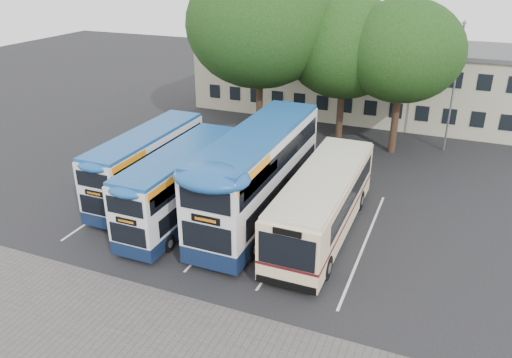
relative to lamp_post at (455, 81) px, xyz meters
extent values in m
plane|color=black|center=(-6.00, -19.97, -5.08)|extent=(120.00, 120.00, 0.00)
cube|color=#595654|center=(-8.00, -24.97, -5.08)|extent=(40.00, 6.00, 0.01)
cube|color=silver|center=(-16.75, -14.97, -5.08)|extent=(0.12, 11.00, 0.01)
cube|color=silver|center=(-13.25, -14.97, -5.08)|extent=(0.12, 11.00, 0.01)
cube|color=silver|center=(-9.75, -14.97, -5.08)|extent=(0.12, 11.00, 0.01)
cube|color=silver|center=(-6.25, -14.97, -5.08)|extent=(0.12, 11.00, 0.01)
cube|color=silver|center=(-2.75, -14.97, -5.08)|extent=(0.12, 11.00, 0.01)
cube|color=#B5B192|center=(-6.00, 7.03, -2.08)|extent=(32.00, 8.00, 6.00)
cube|color=#4C4C4F|center=(-6.00, 7.03, 0.97)|extent=(32.40, 8.40, 0.30)
cube|color=black|center=(-6.00, 3.01, -3.38)|extent=(30.00, 0.06, 1.20)
cube|color=black|center=(-6.00, 3.01, -0.58)|extent=(30.00, 0.06, 1.20)
cylinder|color=gray|center=(0.00, 0.03, -0.58)|extent=(0.14, 0.14, 9.00)
cube|color=gray|center=(0.00, 0.03, 3.92)|extent=(0.12, 0.80, 0.12)
cube|color=gray|center=(0.00, -0.37, 3.87)|extent=(0.25, 0.50, 0.12)
cylinder|color=black|center=(-13.20, -3.03, -1.95)|extent=(0.50, 0.50, 6.27)
ellipsoid|color=black|center=(-13.20, -3.03, 3.44)|extent=(10.32, 10.32, 8.77)
cylinder|color=black|center=(-7.54, -1.05, -2.48)|extent=(0.50, 0.50, 5.20)
ellipsoid|color=black|center=(-7.54, -1.05, 1.99)|extent=(8.47, 8.47, 7.20)
cylinder|color=black|center=(-3.47, -1.73, -2.46)|extent=(0.50, 0.50, 5.26)
ellipsoid|color=black|center=(-3.47, -1.73, 2.07)|extent=(8.01, 8.01, 6.80)
cube|color=#101E3E|center=(-15.48, -14.43, -4.47)|extent=(2.21, 9.28, 0.71)
cube|color=white|center=(-15.48, -14.43, -2.74)|extent=(2.21, 9.28, 2.74)
cube|color=#17498C|center=(-15.48, -14.43, -1.33)|extent=(2.16, 9.09, 0.27)
cube|color=black|center=(-15.48, -14.17, -3.49)|extent=(2.25, 8.22, 0.88)
cube|color=black|center=(-15.48, -14.43, -2.12)|extent=(2.25, 8.75, 0.80)
cube|color=orange|center=(-14.36, -17.48, -1.64)|extent=(0.02, 2.83, 0.49)
cube|color=black|center=(-15.48, -19.10, -2.83)|extent=(1.06, 0.06, 0.27)
cylinder|color=black|center=(-16.48, -11.74, -4.64)|extent=(0.27, 0.88, 0.88)
cylinder|color=black|center=(-14.48, -11.74, -4.64)|extent=(0.27, 0.88, 0.88)
cylinder|color=black|center=(-16.48, -17.48, -4.64)|extent=(0.27, 0.88, 0.88)
cylinder|color=black|center=(-14.48, -17.48, -4.64)|extent=(0.27, 0.88, 0.88)
cube|color=#101E3E|center=(-12.31, -16.17, -4.46)|extent=(2.21, 9.30, 0.71)
cube|color=white|center=(-12.31, -16.17, -2.74)|extent=(2.21, 9.30, 2.75)
cube|color=#17498C|center=(-12.31, -16.17, -1.32)|extent=(2.17, 9.11, 0.27)
cube|color=black|center=(-12.31, -15.90, -3.49)|extent=(2.25, 8.24, 0.89)
cube|color=black|center=(-12.31, -16.17, -2.12)|extent=(2.25, 8.77, 0.80)
cube|color=orange|center=(-11.19, -19.23, -1.63)|extent=(0.02, 2.83, 0.49)
cube|color=black|center=(-12.31, -20.85, -2.83)|extent=(1.06, 0.06, 0.27)
cylinder|color=black|center=(-13.31, -13.47, -4.64)|extent=(0.27, 0.89, 0.89)
cylinder|color=black|center=(-11.31, -13.47, -4.64)|extent=(0.27, 0.89, 0.89)
cylinder|color=black|center=(-13.31, -19.23, -4.64)|extent=(0.27, 0.89, 0.89)
cylinder|color=black|center=(-11.31, -19.23, -4.64)|extent=(0.27, 0.89, 0.89)
cube|color=#AE0B28|center=(-11.18, -15.06, -2.12)|extent=(0.02, 3.54, 0.75)
cube|color=#101E3E|center=(-8.62, -14.43, -4.30)|extent=(2.79, 11.70, 0.89)
cube|color=white|center=(-8.62, -14.43, -2.13)|extent=(2.79, 11.70, 3.46)
cube|color=#17498C|center=(-8.62, -14.43, -0.35)|extent=(2.73, 11.47, 0.33)
cube|color=black|center=(-8.62, -14.09, -3.08)|extent=(2.83, 10.37, 1.11)
cube|color=black|center=(-8.62, -14.43, -1.35)|extent=(2.83, 11.04, 1.00)
cube|color=orange|center=(-7.22, -18.27, -0.74)|extent=(0.02, 3.57, 0.61)
cube|color=black|center=(-8.62, -20.31, -2.24)|extent=(1.34, 0.06, 0.33)
cylinder|color=black|center=(-9.88, -11.03, -4.53)|extent=(0.33, 1.11, 1.11)
cylinder|color=black|center=(-7.36, -11.03, -4.53)|extent=(0.33, 1.11, 1.11)
cylinder|color=black|center=(-9.88, -18.27, -4.53)|extent=(0.33, 1.11, 1.11)
cylinder|color=black|center=(-7.36, -18.27, -4.53)|extent=(0.33, 1.11, 1.11)
cube|color=beige|center=(-5.03, -14.73, -3.36)|extent=(2.74, 10.98, 2.80)
cube|color=beige|center=(-5.03, -14.73, -1.90)|extent=(2.63, 10.54, 0.22)
cube|color=black|center=(-5.03, -14.18, -2.89)|extent=(2.78, 8.78, 0.99)
cube|color=#501013|center=(-5.03, -14.73, -3.82)|extent=(2.77, 11.00, 0.13)
cube|color=black|center=(-5.03, -20.24, -3.00)|extent=(2.41, 0.06, 1.43)
cylinder|color=black|center=(-6.27, -18.46, -4.54)|extent=(0.33, 1.10, 1.10)
cylinder|color=black|center=(-3.79, -18.46, -4.54)|extent=(0.33, 1.10, 1.10)
cylinder|color=black|center=(-6.27, -11.44, -4.54)|extent=(0.33, 1.10, 1.10)
cylinder|color=black|center=(-3.79, -11.44, -4.54)|extent=(0.33, 1.10, 1.10)
camera|label=1|loc=(0.34, -36.44, 7.92)|focal=35.00mm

